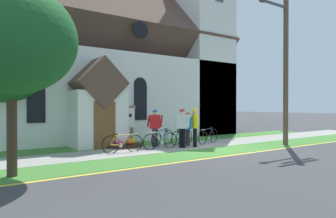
{
  "coord_description": "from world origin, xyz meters",
  "views": [
    {
      "loc": [
        -9.27,
        -9.43,
        1.89
      ],
      "look_at": [
        -0.62,
        3.21,
        1.74
      ],
      "focal_mm": 31.67,
      "sensor_mm": 36.0,
      "label": 1
    }
  ],
  "objects_px": {
    "cyclist_in_blue_jersey": "(155,125)",
    "roadside_conifer": "(202,72)",
    "bicycle_white": "(160,140)",
    "bicycle_yellow": "(123,143)",
    "bicycle_silver": "(182,137)",
    "church_sign": "(118,119)",
    "verge_sapling": "(11,40)",
    "utility_pole": "(285,42)",
    "cyclist_in_white_jersey": "(182,125)",
    "cyclist_in_green_jersey": "(195,124)",
    "yard_deciduous_tree": "(3,62)",
    "bicycle_orange": "(162,138)",
    "cyclist_in_red_jersey": "(188,127)",
    "bicycle_blue": "(208,136)"
  },
  "relations": [
    {
      "from": "cyclist_in_blue_jersey",
      "to": "roadside_conifer",
      "type": "xyz_separation_m",
      "value": [
        8.22,
        6.2,
        3.59
      ]
    },
    {
      "from": "bicycle_white",
      "to": "bicycle_yellow",
      "type": "bearing_deg",
      "value": -179.09
    },
    {
      "from": "bicycle_white",
      "to": "bicycle_silver",
      "type": "bearing_deg",
      "value": 22.37
    },
    {
      "from": "church_sign",
      "to": "verge_sapling",
      "type": "xyz_separation_m",
      "value": [
        -5.04,
        -4.18,
        2.39
      ]
    },
    {
      "from": "bicycle_white",
      "to": "bicycle_yellow",
      "type": "relative_size",
      "value": 1.0
    },
    {
      "from": "church_sign",
      "to": "bicycle_silver",
      "type": "height_order",
      "value": "church_sign"
    },
    {
      "from": "utility_pole",
      "to": "verge_sapling",
      "type": "height_order",
      "value": "utility_pole"
    },
    {
      "from": "roadside_conifer",
      "to": "verge_sapling",
      "type": "height_order",
      "value": "roadside_conifer"
    },
    {
      "from": "cyclist_in_white_jersey",
      "to": "roadside_conifer",
      "type": "xyz_separation_m",
      "value": [
        7.36,
        7.15,
        3.56
      ]
    },
    {
      "from": "cyclist_in_green_jersey",
      "to": "yard_deciduous_tree",
      "type": "relative_size",
      "value": 0.32
    },
    {
      "from": "bicycle_white",
      "to": "utility_pole",
      "type": "xyz_separation_m",
      "value": [
        5.82,
        -2.23,
        4.68
      ]
    },
    {
      "from": "church_sign",
      "to": "cyclist_in_blue_jersey",
      "type": "xyz_separation_m",
      "value": [
        1.16,
        -1.48,
        -0.25
      ]
    },
    {
      "from": "cyclist_in_white_jersey",
      "to": "cyclist_in_green_jersey",
      "type": "xyz_separation_m",
      "value": [
        0.65,
        -0.11,
        0.01
      ]
    },
    {
      "from": "bicycle_orange",
      "to": "bicycle_yellow",
      "type": "bearing_deg",
      "value": -160.64
    },
    {
      "from": "bicycle_yellow",
      "to": "utility_pole",
      "type": "relative_size",
      "value": 0.19
    },
    {
      "from": "cyclist_in_white_jersey",
      "to": "cyclist_in_blue_jersey",
      "type": "distance_m",
      "value": 1.28
    },
    {
      "from": "bicycle_orange",
      "to": "church_sign",
      "type": "bearing_deg",
      "value": 144.11
    },
    {
      "from": "bicycle_orange",
      "to": "cyclist_in_blue_jersey",
      "type": "distance_m",
      "value": 0.88
    },
    {
      "from": "bicycle_yellow",
      "to": "bicycle_orange",
      "type": "height_order",
      "value": "bicycle_orange"
    },
    {
      "from": "church_sign",
      "to": "bicycle_yellow",
      "type": "bearing_deg",
      "value": -110.57
    },
    {
      "from": "cyclist_in_white_jersey",
      "to": "roadside_conifer",
      "type": "bearing_deg",
      "value": 44.19
    },
    {
      "from": "bicycle_yellow",
      "to": "roadside_conifer",
      "type": "relative_size",
      "value": 0.23
    },
    {
      "from": "church_sign",
      "to": "bicycle_white",
      "type": "relative_size",
      "value": 1.1
    },
    {
      "from": "utility_pole",
      "to": "roadside_conifer",
      "type": "height_order",
      "value": "utility_pole"
    },
    {
      "from": "bicycle_white",
      "to": "bicycle_silver",
      "type": "distance_m",
      "value": 1.89
    },
    {
      "from": "bicycle_orange",
      "to": "verge_sapling",
      "type": "bearing_deg",
      "value": -156.53
    },
    {
      "from": "church_sign",
      "to": "utility_pole",
      "type": "height_order",
      "value": "utility_pole"
    },
    {
      "from": "bicycle_white",
      "to": "yard_deciduous_tree",
      "type": "xyz_separation_m",
      "value": [
        -5.8,
        3.3,
        3.41
      ]
    },
    {
      "from": "bicycle_yellow",
      "to": "cyclist_in_red_jersey",
      "type": "bearing_deg",
      "value": 1.94
    },
    {
      "from": "utility_pole",
      "to": "verge_sapling",
      "type": "relative_size",
      "value": 1.77
    },
    {
      "from": "bicycle_yellow",
      "to": "utility_pole",
      "type": "bearing_deg",
      "value": -15.98
    },
    {
      "from": "bicycle_orange",
      "to": "yard_deciduous_tree",
      "type": "relative_size",
      "value": 0.3
    },
    {
      "from": "bicycle_orange",
      "to": "yard_deciduous_tree",
      "type": "xyz_separation_m",
      "value": [
        -6.47,
        2.44,
        3.39
      ]
    },
    {
      "from": "bicycle_yellow",
      "to": "utility_pole",
      "type": "xyz_separation_m",
      "value": [
        7.68,
        -2.2,
        4.67
      ]
    },
    {
      "from": "bicycle_blue",
      "to": "bicycle_orange",
      "type": "xyz_separation_m",
      "value": [
        -2.37,
        0.63,
        0.0
      ]
    },
    {
      "from": "bicycle_orange",
      "to": "cyclist_in_white_jersey",
      "type": "bearing_deg",
      "value": -75.53
    },
    {
      "from": "bicycle_silver",
      "to": "utility_pole",
      "type": "xyz_separation_m",
      "value": [
        4.08,
        -2.94,
        4.69
      ]
    },
    {
      "from": "cyclist_in_red_jersey",
      "to": "utility_pole",
      "type": "height_order",
      "value": "utility_pole"
    },
    {
      "from": "bicycle_silver",
      "to": "yard_deciduous_tree",
      "type": "height_order",
      "value": "yard_deciduous_tree"
    },
    {
      "from": "bicycle_silver",
      "to": "bicycle_orange",
      "type": "height_order",
      "value": "bicycle_orange"
    },
    {
      "from": "cyclist_in_blue_jersey",
      "to": "roadside_conifer",
      "type": "distance_m",
      "value": 10.91
    },
    {
      "from": "bicycle_blue",
      "to": "cyclist_in_green_jersey",
      "type": "height_order",
      "value": "cyclist_in_green_jersey"
    },
    {
      "from": "bicycle_blue",
      "to": "cyclist_in_white_jersey",
      "type": "height_order",
      "value": "cyclist_in_white_jersey"
    },
    {
      "from": "church_sign",
      "to": "bicycle_orange",
      "type": "distance_m",
      "value": 2.3
    },
    {
      "from": "church_sign",
      "to": "bicycle_blue",
      "type": "xyz_separation_m",
      "value": [
        4.09,
        -1.87,
        -0.9
      ]
    },
    {
      "from": "bicycle_silver",
      "to": "verge_sapling",
      "type": "height_order",
      "value": "verge_sapling"
    },
    {
      "from": "cyclist_in_red_jersey",
      "to": "cyclist_in_green_jersey",
      "type": "distance_m",
      "value": 0.55
    },
    {
      "from": "cyclist_in_blue_jersey",
      "to": "cyclist_in_green_jersey",
      "type": "height_order",
      "value": "cyclist_in_green_jersey"
    },
    {
      "from": "bicycle_silver",
      "to": "roadside_conifer",
      "type": "distance_m",
      "value": 9.93
    },
    {
      "from": "bicycle_orange",
      "to": "yard_deciduous_tree",
      "type": "bearing_deg",
      "value": 159.3
    }
  ]
}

